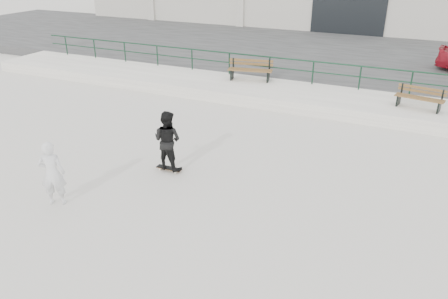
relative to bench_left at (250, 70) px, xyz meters
The scene contains 9 objects.
ground 10.46m from the bench_left, 80.49° to the right, with size 120.00×120.00×0.00m, color beige.
ledge 2.01m from the bench_left, 24.10° to the right, with size 30.00×3.00×0.50m, color beige.
parking_strip 7.95m from the bench_left, 77.45° to the left, with size 60.00×14.00×0.50m, color #323232.
railing 1.82m from the bench_left, 17.12° to the left, with size 28.00×0.06×1.03m.
bench_left is the anchor object (origin of this frame).
bench_right 7.20m from the bench_left, ahead, with size 1.78×0.81×0.79m.
skateboard 8.49m from the bench_left, 84.49° to the right, with size 0.78×0.23×0.09m.
standing_skater 8.44m from the bench_left, 84.49° to the right, with size 0.85×0.66×1.75m, color black.
seated_skater 11.18m from the bench_left, 94.31° to the right, with size 0.63×0.41×1.72m, color silver.
Camera 1 is at (5.33, -7.77, 5.93)m, focal length 35.00 mm.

